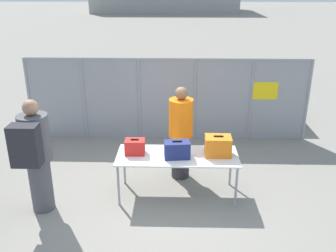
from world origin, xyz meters
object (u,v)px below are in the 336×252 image
suitcase_navy (177,150)px  utility_trailer (229,104)px  inspection_table (177,158)px  traveler_hooded (35,154)px  suitcase_red (135,147)px  suitcase_orange (218,146)px  security_worker_near (181,132)px

suitcase_navy → utility_trailer: size_ratio=0.10×
inspection_table → traveler_hooded: traveler_hooded is taller
suitcase_red → utility_trailer: (2.07, 3.76, -0.46)m
inspection_table → suitcase_navy: suitcase_navy is taller
suitcase_red → suitcase_orange: (1.39, -0.01, 0.04)m
inspection_table → suitcase_red: 0.74m
inspection_table → suitcase_red: bearing=176.8°
inspection_table → suitcase_orange: (0.68, 0.03, 0.22)m
suitcase_navy → traveler_hooded: traveler_hooded is taller
suitcase_navy → security_worker_near: bearing=85.0°
suitcase_red → utility_trailer: 4.32m
utility_trailer → suitcase_navy: bearing=-109.3°
suitcase_navy → suitcase_orange: (0.68, 0.12, 0.02)m
suitcase_red → utility_trailer: size_ratio=0.08×
suitcase_red → suitcase_navy: size_ratio=0.77×
suitcase_orange → utility_trailer: bearing=79.7°
suitcase_orange → security_worker_near: bearing=134.8°
inspection_table → utility_trailer: 4.04m
suitcase_red → traveler_hooded: size_ratio=0.18×
suitcase_navy → traveler_hooded: (-2.18, -0.46, 0.12)m
traveler_hooded → suitcase_navy: bearing=20.6°
inspection_table → suitcase_orange: 0.71m
suitcase_red → security_worker_near: (0.77, 0.61, 0.02)m
suitcase_navy → traveler_hooded: bearing=-168.0°
suitcase_navy → utility_trailer: 4.15m
suitcase_red → suitcase_navy: bearing=-10.2°
utility_trailer → security_worker_near: bearing=-112.5°
suitcase_orange → security_worker_near: security_worker_near is taller
inspection_table → suitcase_orange: size_ratio=4.66×
suitcase_orange → utility_trailer: size_ratio=0.10×
suitcase_red → security_worker_near: size_ratio=0.19×
security_worker_near → suitcase_red: bearing=25.7°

